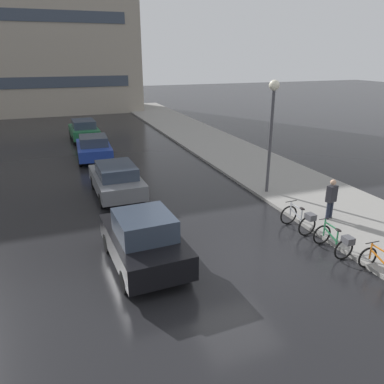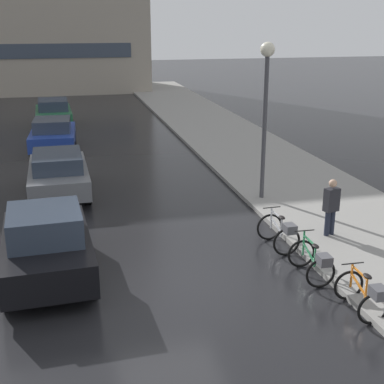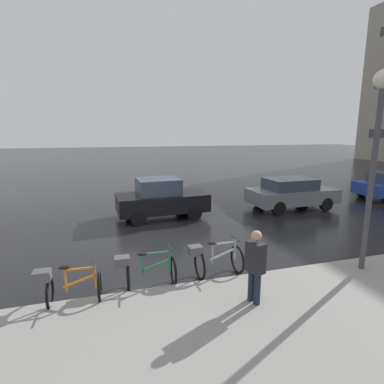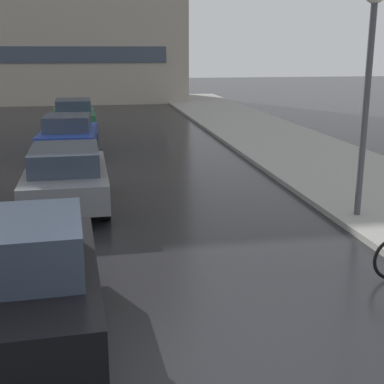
# 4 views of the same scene
# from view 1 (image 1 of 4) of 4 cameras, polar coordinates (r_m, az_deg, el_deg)

# --- Properties ---
(ground_plane) EXTENTS (140.00, 140.00, 0.00)m
(ground_plane) POSITION_cam_1_polar(r_m,az_deg,el_deg) (11.86, 6.98, -11.11)
(ground_plane) COLOR black
(sidewalk_kerb) EXTENTS (4.80, 60.00, 0.14)m
(sidewalk_kerb) POSITION_cam_1_polar(r_m,az_deg,el_deg) (22.63, 8.96, 4.43)
(sidewalk_kerb) COLOR gray
(sidewalk_kerb) RESTS_ON ground
(bicycle_second) EXTENTS (0.75, 1.43, 1.01)m
(bicycle_second) POSITION_cam_1_polar(r_m,az_deg,el_deg) (13.06, 21.08, -6.93)
(bicycle_second) COLOR black
(bicycle_second) RESTS_ON ground
(bicycle_third) EXTENTS (0.80, 1.41, 0.99)m
(bicycle_third) POSITION_cam_1_polar(r_m,az_deg,el_deg) (14.24, 16.17, -3.97)
(bicycle_third) COLOR black
(bicycle_third) RESTS_ON ground
(car_black) EXTENTS (2.13, 3.95, 1.74)m
(car_black) POSITION_cam_1_polar(r_m,az_deg,el_deg) (11.53, -7.33, -7.28)
(car_black) COLOR black
(car_black) RESTS_ON ground
(car_grey) EXTENTS (2.02, 4.24, 1.51)m
(car_grey) POSITION_cam_1_polar(r_m,az_deg,el_deg) (17.44, -11.45, 1.93)
(car_grey) COLOR slate
(car_grey) RESTS_ON ground
(car_blue) EXTENTS (2.13, 4.03, 1.51)m
(car_blue) POSITION_cam_1_polar(r_m,az_deg,el_deg) (23.83, -14.74, 6.56)
(car_blue) COLOR navy
(car_blue) RESTS_ON ground
(car_green) EXTENTS (2.03, 4.02, 1.54)m
(car_green) POSITION_cam_1_polar(r_m,az_deg,el_deg) (29.75, -16.14, 9.10)
(car_green) COLOR #1E6038
(car_green) RESTS_ON ground
(pedestrian) EXTENTS (0.45, 0.34, 1.73)m
(pedestrian) POSITION_cam_1_polar(r_m,az_deg,el_deg) (15.24, 20.44, -0.91)
(pedestrian) COLOR #1E2333
(pedestrian) RESTS_ON ground
(streetlamp) EXTENTS (0.45, 0.45, 5.14)m
(streetlamp) POSITION_cam_1_polar(r_m,az_deg,el_deg) (16.93, 12.11, 11.34)
(streetlamp) COLOR #424247
(streetlamp) RESTS_ON ground
(building_facade_main) EXTENTS (18.23, 8.96, 19.27)m
(building_facade_main) POSITION_cam_1_polar(r_m,az_deg,el_deg) (46.49, -21.27, 23.31)
(building_facade_main) COLOR #9E9384
(building_facade_main) RESTS_ON ground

